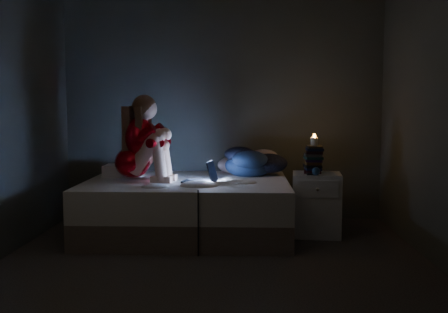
{
  "coord_description": "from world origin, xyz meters",
  "views": [
    {
      "loc": [
        0.24,
        -4.02,
        1.28
      ],
      "look_at": [
        0.05,
        1.0,
        0.8
      ],
      "focal_mm": 41.57,
      "sensor_mm": 36.0,
      "label": 1
    }
  ],
  "objects_px": {
    "candle": "(314,141)",
    "bed": "(188,207)",
    "woman": "(132,138)",
    "laptop": "(199,171)",
    "phone": "(311,174)",
    "nightstand": "(316,204)"
  },
  "relations": [
    {
      "from": "candle",
      "to": "bed",
      "type": "bearing_deg",
      "value": -177.9
    },
    {
      "from": "woman",
      "to": "laptop",
      "type": "distance_m",
      "value": 0.75
    },
    {
      "from": "woman",
      "to": "laptop",
      "type": "bearing_deg",
      "value": 1.11
    },
    {
      "from": "bed",
      "to": "phone",
      "type": "height_order",
      "value": "phone"
    },
    {
      "from": "candle",
      "to": "phone",
      "type": "xyz_separation_m",
      "value": [
        -0.04,
        -0.14,
        -0.31
      ]
    },
    {
      "from": "woman",
      "to": "candle",
      "type": "height_order",
      "value": "woman"
    },
    {
      "from": "laptop",
      "to": "phone",
      "type": "height_order",
      "value": "laptop"
    },
    {
      "from": "bed",
      "to": "woman",
      "type": "bearing_deg",
      "value": -175.65
    },
    {
      "from": "bed",
      "to": "candle",
      "type": "xyz_separation_m",
      "value": [
        1.26,
        0.05,
        0.67
      ]
    },
    {
      "from": "laptop",
      "to": "phone",
      "type": "distance_m",
      "value": 1.1
    },
    {
      "from": "nightstand",
      "to": "phone",
      "type": "height_order",
      "value": "phone"
    },
    {
      "from": "bed",
      "to": "laptop",
      "type": "distance_m",
      "value": 0.43
    },
    {
      "from": "woman",
      "to": "laptop",
      "type": "relative_size",
      "value": 2.74
    },
    {
      "from": "phone",
      "to": "laptop",
      "type": "bearing_deg",
      "value": -179.9
    },
    {
      "from": "woman",
      "to": "bed",
      "type": "bearing_deg",
      "value": 14.23
    },
    {
      "from": "bed",
      "to": "woman",
      "type": "relative_size",
      "value": 2.34
    },
    {
      "from": "laptop",
      "to": "candle",
      "type": "distance_m",
      "value": 1.19
    },
    {
      "from": "woman",
      "to": "nightstand",
      "type": "bearing_deg",
      "value": 11.35
    },
    {
      "from": "bed",
      "to": "woman",
      "type": "xyz_separation_m",
      "value": [
        -0.54,
        -0.04,
        0.7
      ]
    },
    {
      "from": "nightstand",
      "to": "phone",
      "type": "xyz_separation_m",
      "value": [
        -0.07,
        -0.1,
        0.32
      ]
    },
    {
      "from": "bed",
      "to": "nightstand",
      "type": "bearing_deg",
      "value": 0.26
    },
    {
      "from": "woman",
      "to": "phone",
      "type": "relative_size",
      "value": 6.11
    }
  ]
}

